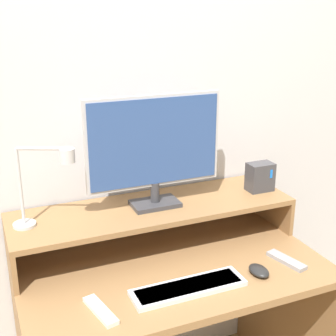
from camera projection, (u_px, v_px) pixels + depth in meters
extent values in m
cube|color=silver|center=(135.00, 119.00, 1.99)|extent=(6.00, 0.05, 2.50)
cube|color=olive|center=(171.00, 267.00, 1.81)|extent=(1.16, 0.71, 0.03)
cube|color=olive|center=(284.00, 314.00, 2.14)|extent=(0.03, 0.71, 0.73)
cube|color=olive|center=(10.00, 254.00, 1.73)|extent=(0.02, 0.34, 0.15)
cube|color=olive|center=(269.00, 206.00, 2.15)|extent=(0.02, 0.34, 0.15)
cube|color=olive|center=(153.00, 208.00, 1.91)|extent=(1.16, 0.34, 0.02)
cube|color=#38383D|center=(155.00, 204.00, 1.91)|extent=(0.19, 0.12, 0.02)
cylinder|color=#38383D|center=(155.00, 192.00, 1.89)|extent=(0.04, 0.04, 0.08)
cube|color=#B7B7BC|center=(154.00, 141.00, 1.83)|extent=(0.55, 0.02, 0.37)
cube|color=#2D4C8C|center=(155.00, 142.00, 1.82)|extent=(0.53, 0.01, 0.34)
cylinder|color=silver|center=(25.00, 225.00, 1.73)|extent=(0.08, 0.08, 0.01)
cylinder|color=silver|center=(20.00, 187.00, 1.68)|extent=(0.01, 0.01, 0.29)
cylinder|color=silver|center=(41.00, 149.00, 1.64)|extent=(0.17, 0.08, 0.01)
cylinder|color=silver|center=(67.00, 155.00, 1.64)|extent=(0.05, 0.05, 0.05)
cube|color=#3D3D42|center=(260.00, 177.00, 2.05)|extent=(0.11, 0.07, 0.13)
cube|color=#1972F2|center=(271.00, 174.00, 2.02)|extent=(0.01, 0.00, 0.04)
cube|color=silver|center=(188.00, 288.00, 1.63)|extent=(0.41, 0.12, 0.02)
cube|color=#AFAFB3|center=(188.00, 287.00, 1.63)|extent=(0.38, 0.09, 0.01)
ellipsoid|color=black|center=(259.00, 271.00, 1.73)|extent=(0.06, 0.10, 0.03)
cube|color=white|center=(100.00, 311.00, 1.51)|extent=(0.08, 0.18, 0.02)
cube|color=#99999E|center=(286.00, 260.00, 1.81)|extent=(0.08, 0.17, 0.02)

